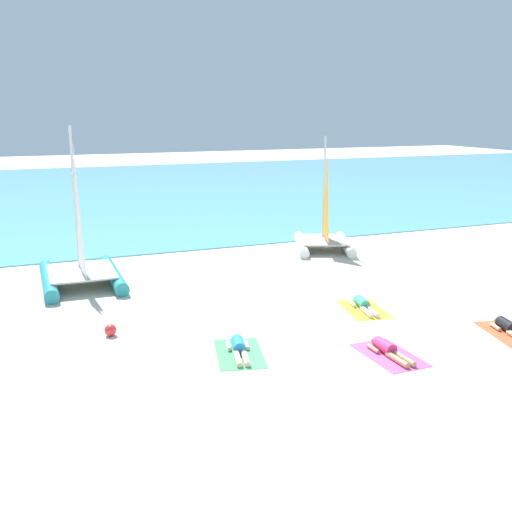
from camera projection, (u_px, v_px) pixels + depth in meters
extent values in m
plane|color=beige|center=(211.00, 259.00, 23.64)|extent=(120.00, 120.00, 0.00)
cube|color=#5BB2C1|center=(119.00, 191.00, 43.08)|extent=(120.00, 40.00, 0.05)
cylinder|color=teal|center=(49.00, 281.00, 19.81)|extent=(0.50, 4.01, 0.46)
cylinder|color=teal|center=(113.00, 274.00, 20.55)|extent=(0.50, 4.01, 0.46)
cube|color=silver|center=(81.00, 271.00, 19.95)|extent=(2.13, 2.59, 0.06)
cylinder|color=silver|center=(75.00, 199.00, 19.91)|extent=(0.10, 0.10, 4.77)
pyramid|color=white|center=(78.00, 207.00, 19.09)|extent=(0.08, 2.10, 4.00)
cylinder|color=white|center=(301.00, 244.00, 25.27)|extent=(1.72, 3.47, 0.41)
cylinder|color=white|center=(346.00, 244.00, 25.26)|extent=(1.72, 3.47, 0.41)
cube|color=silver|center=(324.00, 240.00, 25.05)|extent=(2.59, 2.82, 0.05)
cylinder|color=silver|center=(324.00, 188.00, 25.04)|extent=(0.09, 0.09, 4.26)
pyramid|color=orange|center=(326.00, 194.00, 24.26)|extent=(0.75, 1.76, 3.58)
cube|color=#4CB266|center=(239.00, 354.00, 14.44)|extent=(1.51, 2.10, 0.01)
cylinder|color=#268CCC|center=(238.00, 344.00, 14.60)|extent=(0.44, 0.67, 0.30)
sphere|color=beige|center=(236.00, 338.00, 14.99)|extent=(0.22, 0.22, 0.22)
cylinder|color=beige|center=(238.00, 358.00, 13.98)|extent=(0.32, 0.79, 0.14)
cylinder|color=beige|center=(246.00, 358.00, 14.00)|extent=(0.32, 0.79, 0.14)
cylinder|color=beige|center=(229.00, 346.00, 14.74)|extent=(0.20, 0.46, 0.10)
cylinder|color=beige|center=(247.00, 345.00, 14.80)|extent=(0.20, 0.46, 0.10)
cube|color=#D84C99|center=(389.00, 355.00, 14.35)|extent=(1.13, 1.92, 0.01)
cylinder|color=#D83372|center=(385.00, 346.00, 14.50)|extent=(0.31, 0.62, 0.30)
sphere|color=tan|center=(375.00, 340.00, 14.86)|extent=(0.22, 0.22, 0.22)
cylinder|color=tan|center=(397.00, 360.00, 13.90)|extent=(0.15, 0.78, 0.14)
cylinder|color=tan|center=(404.00, 359.00, 13.97)|extent=(0.15, 0.78, 0.14)
cylinder|color=tan|center=(373.00, 349.00, 14.57)|extent=(0.11, 0.45, 0.10)
cylinder|color=tan|center=(388.00, 346.00, 14.74)|extent=(0.11, 0.45, 0.10)
cube|color=yellow|center=(364.00, 309.00, 17.65)|extent=(1.44, 2.07, 0.01)
cylinder|color=#3FB28C|center=(362.00, 302.00, 17.80)|extent=(0.41, 0.67, 0.30)
sphere|color=beige|center=(357.00, 298.00, 18.19)|extent=(0.22, 0.22, 0.22)
cylinder|color=beige|center=(367.00, 312.00, 17.19)|extent=(0.29, 0.79, 0.14)
cylinder|color=beige|center=(373.00, 312.00, 17.22)|extent=(0.29, 0.79, 0.14)
cylinder|color=beige|center=(353.00, 304.00, 17.93)|extent=(0.18, 0.46, 0.10)
cylinder|color=beige|center=(367.00, 303.00, 18.01)|extent=(0.18, 0.46, 0.10)
cube|color=#EA5933|center=(510.00, 333.00, 15.76)|extent=(1.50, 2.10, 0.01)
cylinder|color=black|center=(506.00, 325.00, 15.91)|extent=(0.43, 0.67, 0.30)
sphere|color=#D8AD84|center=(498.00, 320.00, 16.31)|extent=(0.22, 0.22, 0.22)
cylinder|color=#D8AD84|center=(495.00, 327.00, 16.05)|extent=(0.20, 0.46, 0.10)
cylinder|color=#D8AD84|center=(510.00, 326.00, 16.12)|extent=(0.20, 0.46, 0.10)
sphere|color=red|center=(110.00, 330.00, 15.55)|extent=(0.32, 0.32, 0.32)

